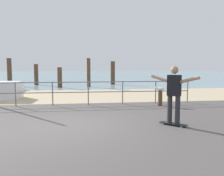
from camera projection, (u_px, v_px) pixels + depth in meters
ground_plane at (70, 136)px, 6.02m from camera, size 24.00×10.00×0.04m
beach_strip at (75, 96)px, 13.91m from camera, size 24.00×6.00×0.04m
sea_surface at (78, 75)px, 41.53m from camera, size 72.00×50.00×0.04m
railing_fence at (52, 90)px, 10.37m from camera, size 12.29×0.05×1.05m
skateboard at (173, 124)px, 7.00m from camera, size 0.71×0.71×0.08m
skateboarder at (174, 91)px, 6.91m from camera, size 1.08×1.09×1.65m
bollard_short at (160, 98)px, 10.35m from camera, size 0.18×0.18×0.67m
seagull at (160, 89)px, 10.31m from camera, size 0.46×0.26×0.18m
groyne_post_0 at (9, 72)px, 20.91m from camera, size 0.39×0.39×2.34m
groyne_post_1 at (36, 75)px, 21.18m from camera, size 0.35×0.35×1.83m
groyne_post_2 at (60, 78)px, 18.67m from camera, size 0.35×0.35×1.58m
groyne_post_3 at (89, 73)px, 19.22m from camera, size 0.29×0.29×2.29m
groyne_post_4 at (113, 73)px, 21.70m from camera, size 0.39×0.39×2.09m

